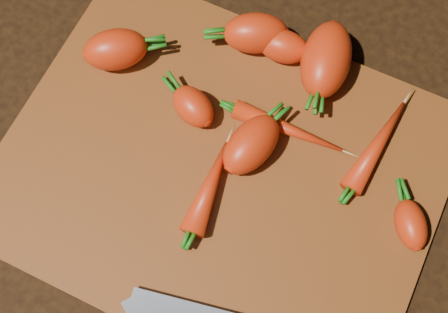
% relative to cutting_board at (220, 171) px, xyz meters
% --- Properties ---
extents(ground, '(2.00, 2.00, 0.01)m').
position_rel_cutting_board_xyz_m(ground, '(0.00, 0.00, -0.01)').
color(ground, black).
extents(cutting_board, '(0.50, 0.40, 0.01)m').
position_rel_cutting_board_xyz_m(cutting_board, '(0.00, 0.00, 0.00)').
color(cutting_board, brown).
rests_on(cutting_board, ground).
extents(carrot_0, '(0.09, 0.09, 0.05)m').
position_rel_cutting_board_xyz_m(carrot_0, '(-0.18, 0.08, 0.03)').
color(carrot_0, '#F13710').
rests_on(carrot_0, cutting_board).
extents(carrot_1, '(0.07, 0.06, 0.04)m').
position_rel_cutting_board_xyz_m(carrot_1, '(-0.06, 0.05, 0.03)').
color(carrot_1, '#F13710').
rests_on(carrot_1, cutting_board).
extents(carrot_2, '(0.08, 0.11, 0.06)m').
position_rel_cutting_board_xyz_m(carrot_2, '(0.06, 0.17, 0.04)').
color(carrot_2, '#F13710').
rests_on(carrot_2, cutting_board).
extents(carrot_3, '(0.07, 0.09, 0.05)m').
position_rel_cutting_board_xyz_m(carrot_3, '(0.02, 0.03, 0.03)').
color(carrot_3, '#F13710').
rests_on(carrot_3, cutting_board).
extents(carrot_4, '(0.09, 0.08, 0.05)m').
position_rel_cutting_board_xyz_m(carrot_4, '(-0.03, 0.17, 0.03)').
color(carrot_4, '#F13710').
rests_on(carrot_4, cutting_board).
extents(carrot_5, '(0.07, 0.05, 0.04)m').
position_rel_cutting_board_xyz_m(carrot_5, '(0.00, 0.17, 0.03)').
color(carrot_5, '#F13710').
rests_on(carrot_5, cutting_board).
extents(carrot_6, '(0.06, 0.07, 0.03)m').
position_rel_cutting_board_xyz_m(carrot_6, '(0.22, 0.03, 0.02)').
color(carrot_6, '#F13710').
rests_on(carrot_6, cutting_board).
extents(carrot_7, '(0.05, 0.13, 0.03)m').
position_rel_cutting_board_xyz_m(carrot_7, '(0.15, 0.10, 0.02)').
color(carrot_7, '#F13710').
rests_on(carrot_7, cutting_board).
extents(carrot_8, '(0.14, 0.03, 0.02)m').
position_rel_cutting_board_xyz_m(carrot_8, '(0.05, 0.08, 0.02)').
color(carrot_8, '#F13710').
rests_on(carrot_8, cutting_board).
extents(carrot_9, '(0.04, 0.12, 0.03)m').
position_rel_cutting_board_xyz_m(carrot_9, '(0.00, -0.03, 0.02)').
color(carrot_9, '#F13710').
rests_on(carrot_9, cutting_board).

